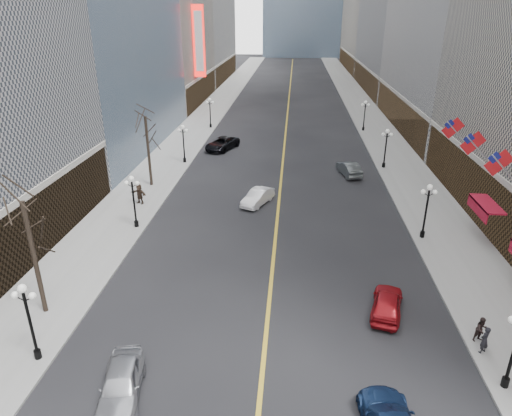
% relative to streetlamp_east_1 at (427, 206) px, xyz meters
% --- Properties ---
extents(sidewalk_east, '(6.00, 230.00, 0.15)m').
position_rel_streetlamp_east_1_xyz_m(sidewalk_east, '(2.20, 40.00, -2.83)').
color(sidewalk_east, gray).
rests_on(sidewalk_east, ground).
extents(sidewalk_west, '(6.00, 230.00, 0.15)m').
position_rel_streetlamp_east_1_xyz_m(sidewalk_west, '(-25.80, 40.00, -2.83)').
color(sidewalk_west, gray).
rests_on(sidewalk_west, ground).
extents(lane_line, '(0.25, 200.00, 0.02)m').
position_rel_streetlamp_east_1_xyz_m(lane_line, '(-11.80, 50.00, -2.89)').
color(lane_line, gold).
rests_on(lane_line, ground).
extents(streetlamp_east_1, '(1.26, 0.44, 4.52)m').
position_rel_streetlamp_east_1_xyz_m(streetlamp_east_1, '(0.00, 0.00, 0.00)').
color(streetlamp_east_1, black).
rests_on(streetlamp_east_1, sidewalk_east).
extents(streetlamp_east_2, '(1.26, 0.44, 4.52)m').
position_rel_streetlamp_east_1_xyz_m(streetlamp_east_2, '(0.00, 18.00, 0.00)').
color(streetlamp_east_2, black).
rests_on(streetlamp_east_2, sidewalk_east).
extents(streetlamp_east_3, '(1.26, 0.44, 4.52)m').
position_rel_streetlamp_east_1_xyz_m(streetlamp_east_3, '(0.00, 36.00, 0.00)').
color(streetlamp_east_3, black).
rests_on(streetlamp_east_3, sidewalk_east).
extents(streetlamp_west_0, '(1.26, 0.44, 4.52)m').
position_rel_streetlamp_east_1_xyz_m(streetlamp_west_0, '(-23.60, -16.00, 0.00)').
color(streetlamp_west_0, black).
rests_on(streetlamp_west_0, sidewalk_west).
extents(streetlamp_west_1, '(1.26, 0.44, 4.52)m').
position_rel_streetlamp_east_1_xyz_m(streetlamp_west_1, '(-23.60, 0.00, 0.00)').
color(streetlamp_west_1, black).
rests_on(streetlamp_west_1, sidewalk_west).
extents(streetlamp_west_2, '(1.26, 0.44, 4.52)m').
position_rel_streetlamp_east_1_xyz_m(streetlamp_west_2, '(-23.60, 18.00, 0.00)').
color(streetlamp_west_2, black).
rests_on(streetlamp_west_2, sidewalk_west).
extents(streetlamp_west_3, '(1.26, 0.44, 4.52)m').
position_rel_streetlamp_east_1_xyz_m(streetlamp_west_3, '(-23.60, 36.00, 0.00)').
color(streetlamp_west_3, black).
rests_on(streetlamp_west_3, sidewalk_west).
extents(flag_3, '(2.87, 0.12, 2.87)m').
position_rel_streetlamp_east_1_xyz_m(flag_3, '(3.51, -3.00, 4.39)').
color(flag_3, '#B2B2B7').
rests_on(flag_3, ground).
extents(flag_4, '(2.87, 0.12, 2.87)m').
position_rel_streetlamp_east_1_xyz_m(flag_4, '(3.51, 2.00, 4.39)').
color(flag_4, '#B2B2B7').
rests_on(flag_4, ground).
extents(flag_5, '(2.87, 0.12, 2.87)m').
position_rel_streetlamp_east_1_xyz_m(flag_5, '(3.51, 7.00, 4.39)').
color(flag_5, '#B2B2B7').
rests_on(flag_5, ground).
extents(awning_c, '(1.40, 4.00, 0.93)m').
position_rel_streetlamp_east_1_xyz_m(awning_c, '(4.30, -0.00, 0.18)').
color(awning_c, maroon).
rests_on(awning_c, ground).
extents(theatre_marquee, '(2.00, 0.55, 12.00)m').
position_rel_streetlamp_east_1_xyz_m(theatre_marquee, '(-27.68, 50.00, 9.10)').
color(theatre_marquee, red).
rests_on(theatre_marquee, ground).
extents(tree_west_near, '(3.60, 3.60, 7.92)m').
position_rel_streetlamp_east_1_xyz_m(tree_west_near, '(-25.30, -12.00, 3.34)').
color(tree_west_near, '#2D231C').
rests_on(tree_west_near, sidewalk_west).
extents(tree_west_far, '(3.60, 3.60, 7.92)m').
position_rel_streetlamp_east_1_xyz_m(tree_west_far, '(-25.30, 10.00, 3.34)').
color(tree_west_far, '#2D231C').
rests_on(tree_west_far, sidewalk_west).
extents(car_nb_near, '(2.70, 4.91, 1.58)m').
position_rel_streetlamp_east_1_xyz_m(car_nb_near, '(-18.33, -18.00, -2.11)').
color(car_nb_near, '#AAABB1').
rests_on(car_nb_near, ground).
extents(car_nb_mid, '(3.10, 4.55, 1.42)m').
position_rel_streetlamp_east_1_xyz_m(car_nb_mid, '(-13.80, 6.07, -2.19)').
color(car_nb_mid, silver).
rests_on(car_nb_mid, ground).
extents(car_nb_far, '(4.58, 6.32, 1.60)m').
position_rel_streetlamp_east_1_xyz_m(car_nb_far, '(-19.98, 24.29, -2.10)').
color(car_nb_far, black).
rests_on(car_nb_far, ground).
extents(car_sb_mid, '(2.72, 4.59, 1.47)m').
position_rel_streetlamp_east_1_xyz_m(car_sb_mid, '(-4.65, -10.33, -2.17)').
color(car_sb_mid, maroon).
rests_on(car_sb_mid, ground).
extents(car_sb_far, '(2.64, 4.79, 1.50)m').
position_rel_streetlamp_east_1_xyz_m(car_sb_far, '(-4.29, 15.21, -2.15)').
color(car_sb_far, '#494E50').
rests_on(car_sb_far, ground).
extents(ped_ne_corner, '(0.73, 0.68, 1.61)m').
position_rel_streetlamp_east_1_xyz_m(ped_ne_corner, '(-0.20, -13.61, -1.95)').
color(ped_ne_corner, black).
rests_on(ped_ne_corner, sidewalk_east).
extents(ped_east_walk, '(0.82, 0.62, 1.51)m').
position_rel_streetlamp_east_1_xyz_m(ped_east_walk, '(-0.01, -12.66, -2.00)').
color(ped_east_walk, black).
rests_on(ped_east_walk, sidewalk_east).
extents(ped_west_far, '(1.84, 1.20, 1.93)m').
position_rel_streetlamp_east_1_xyz_m(ped_west_far, '(-24.88, 4.95, -1.79)').
color(ped_west_far, '#33261C').
rests_on(ped_west_far, sidewalk_west).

